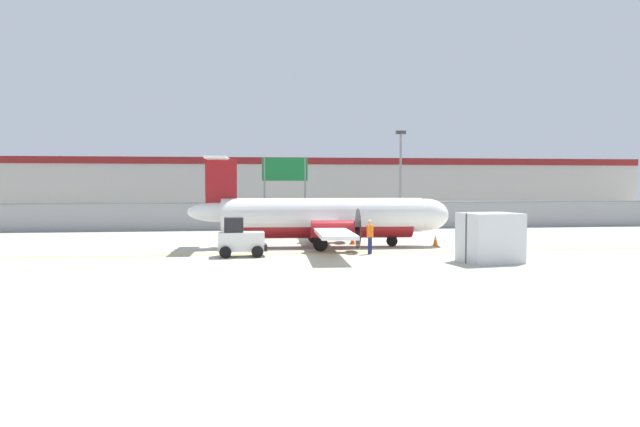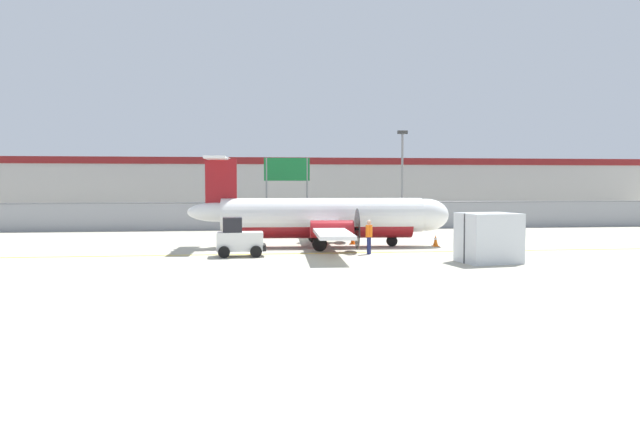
% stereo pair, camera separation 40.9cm
% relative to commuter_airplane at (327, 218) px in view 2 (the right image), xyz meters
% --- Properties ---
extents(ground_plane, '(140.00, 140.00, 0.01)m').
position_rel_commuter_airplane_xyz_m(ground_plane, '(-0.01, -3.07, -1.60)').
color(ground_plane, '#B2AD99').
extents(perimeter_fence, '(98.00, 0.10, 2.10)m').
position_rel_commuter_airplane_xyz_m(perimeter_fence, '(-0.01, 12.93, -0.49)').
color(perimeter_fence, gray).
rests_on(perimeter_fence, ground).
extents(parking_lot_strip, '(98.00, 17.00, 0.12)m').
position_rel_commuter_airplane_xyz_m(parking_lot_strip, '(-0.01, 24.43, -1.54)').
color(parking_lot_strip, '#38383A').
rests_on(parking_lot_strip, ground).
extents(background_building, '(91.00, 8.10, 6.50)m').
position_rel_commuter_airplane_xyz_m(background_building, '(-0.01, 42.92, 1.66)').
color(background_building, beige).
rests_on(background_building, ground).
extents(commuter_airplane, '(14.49, 16.06, 4.92)m').
position_rel_commuter_airplane_xyz_m(commuter_airplane, '(0.00, 0.00, 0.00)').
color(commuter_airplane, white).
rests_on(commuter_airplane, ground).
extents(baggage_tug, '(2.35, 1.41, 1.88)m').
position_rel_commuter_airplane_xyz_m(baggage_tug, '(-4.80, -3.90, -0.75)').
color(baggage_tug, silver).
rests_on(baggage_tug, ground).
extents(ground_crew_worker, '(0.45, 0.53, 1.70)m').
position_rel_commuter_airplane_xyz_m(ground_crew_worker, '(1.61, -3.73, -0.65)').
color(ground_crew_worker, '#191E4C').
rests_on(ground_crew_worker, ground).
extents(cargo_container, '(2.69, 2.36, 2.20)m').
position_rel_commuter_airplane_xyz_m(cargo_container, '(6.23, -7.55, -0.50)').
color(cargo_container, silver).
rests_on(cargo_container, ground).
extents(traffic_cone_near_left, '(0.36, 0.36, 0.64)m').
position_rel_commuter_airplane_xyz_m(traffic_cone_near_left, '(1.68, 1.25, -1.29)').
color(traffic_cone_near_left, orange).
rests_on(traffic_cone_near_left, ground).
extents(traffic_cone_near_right, '(0.36, 0.36, 0.64)m').
position_rel_commuter_airplane_xyz_m(traffic_cone_near_right, '(6.05, -0.48, -1.29)').
color(traffic_cone_near_right, orange).
rests_on(traffic_cone_near_right, ground).
extents(parked_car_0, '(4.32, 2.25, 1.58)m').
position_rel_commuter_airplane_xyz_m(parked_car_0, '(-13.19, 22.75, -0.71)').
color(parked_car_0, slate).
rests_on(parked_car_0, parking_lot_strip).
extents(parked_car_1, '(4.39, 2.44, 1.58)m').
position_rel_commuter_airplane_xyz_m(parked_car_1, '(-7.83, 25.81, -0.71)').
color(parked_car_1, navy).
rests_on(parked_car_1, parking_lot_strip).
extents(parked_car_2, '(4.39, 2.43, 1.58)m').
position_rel_commuter_airplane_xyz_m(parked_car_2, '(-1.62, 22.65, -0.71)').
color(parked_car_2, slate).
rests_on(parked_car_2, parking_lot_strip).
extents(parked_car_3, '(4.27, 2.16, 1.58)m').
position_rel_commuter_airplane_xyz_m(parked_car_3, '(2.03, 29.48, -0.71)').
color(parked_car_3, silver).
rests_on(parked_car_3, parking_lot_strip).
extents(parked_car_4, '(4.36, 2.36, 1.58)m').
position_rel_commuter_airplane_xyz_m(parked_car_4, '(8.75, 23.10, -0.71)').
color(parked_car_4, '#19662D').
rests_on(parked_car_4, parking_lot_strip).
extents(parked_car_5, '(4.27, 2.15, 1.58)m').
position_rel_commuter_airplane_xyz_m(parked_car_5, '(15.19, 23.49, -0.71)').
color(parked_car_5, slate).
rests_on(parked_car_5, parking_lot_strip).
extents(apron_light_pole, '(0.70, 0.30, 7.27)m').
position_rel_commuter_airplane_xyz_m(apron_light_pole, '(6.77, 9.72, 2.70)').
color(apron_light_pole, slate).
rests_on(apron_light_pole, ground).
extents(highway_sign, '(3.60, 0.14, 5.50)m').
position_rel_commuter_airplane_xyz_m(highway_sign, '(-1.15, 15.03, 2.54)').
color(highway_sign, slate).
rests_on(highway_sign, ground).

